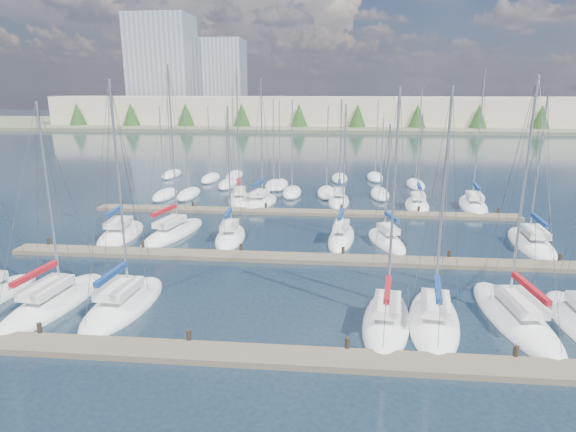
# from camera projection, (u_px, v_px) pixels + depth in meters

# --- Properties ---
(ground) EXTENTS (400.00, 400.00, 0.00)m
(ground) POSITION_uv_depth(u_px,v_px,m) (315.00, 168.00, 79.08)
(ground) COLOR #1C2B38
(ground) RESTS_ON ground
(dock_near) EXTENTS (44.00, 1.93, 1.10)m
(dock_near) POSITION_uv_depth(u_px,v_px,m) (264.00, 356.00, 23.28)
(dock_near) COLOR #6B5E4C
(dock_near) RESTS_ON ground
(dock_mid) EXTENTS (44.00, 1.93, 1.10)m
(dock_mid) POSITION_uv_depth(u_px,v_px,m) (291.00, 258.00, 36.75)
(dock_mid) COLOR #6B5E4C
(dock_mid) RESTS_ON ground
(dock_far) EXTENTS (44.00, 1.93, 1.10)m
(dock_far) POSITION_uv_depth(u_px,v_px,m) (303.00, 212.00, 50.21)
(dock_far) COLOR #6B5E4C
(dock_far) RESTS_ON ground
(sailboat_m) EXTENTS (3.63, 9.57, 12.93)m
(sailboat_m) POSITION_uv_depth(u_px,v_px,m) (531.00, 244.00, 40.05)
(sailboat_m) COLOR white
(sailboat_m) RESTS_ON ground
(sailboat_h) EXTENTS (3.51, 8.14, 13.40)m
(sailboat_h) POSITION_uv_depth(u_px,v_px,m) (121.00, 234.00, 42.68)
(sailboat_h) COLOR white
(sailboat_h) RESTS_ON ground
(sailboat_d) EXTENTS (3.75, 8.55, 13.53)m
(sailboat_d) POSITION_uv_depth(u_px,v_px,m) (386.00, 321.00, 26.75)
(sailboat_d) COLOR white
(sailboat_d) RESTS_ON ground
(sailboat_c) EXTENTS (3.71, 8.60, 13.95)m
(sailboat_c) POSITION_uv_depth(u_px,v_px,m) (124.00, 304.00, 28.82)
(sailboat_c) COLOR white
(sailboat_c) RESTS_ON ground
(sailboat_n) EXTENTS (4.20, 9.02, 15.51)m
(sailboat_n) POSITION_uv_depth(u_px,v_px,m) (240.00, 199.00, 55.73)
(sailboat_n) COLOR white
(sailboat_n) RESTS_ON ground
(sailboat_e) EXTENTS (4.06, 8.90, 13.60)m
(sailboat_e) POSITION_uv_depth(u_px,v_px,m) (434.00, 320.00, 26.84)
(sailboat_e) COLOR white
(sailboat_e) RESTS_ON ground
(sailboat_p) EXTENTS (2.57, 7.20, 12.33)m
(sailboat_p) POSITION_uv_depth(u_px,v_px,m) (339.00, 201.00, 55.06)
(sailboat_p) COLOR white
(sailboat_p) RESTS_ON ground
(sailboat_q) EXTENTS (3.13, 7.51, 10.86)m
(sailboat_q) POSITION_uv_depth(u_px,v_px,m) (417.00, 205.00, 53.01)
(sailboat_q) COLOR white
(sailboat_q) RESTS_ON ground
(sailboat_f) EXTENTS (3.66, 10.28, 14.16)m
(sailboat_f) POSITION_uv_depth(u_px,v_px,m) (514.00, 317.00, 27.17)
(sailboat_f) COLOR white
(sailboat_f) RESTS_ON ground
(sailboat_b) EXTENTS (3.87, 9.59, 12.77)m
(sailboat_b) POSITION_uv_depth(u_px,v_px,m) (53.00, 303.00, 29.01)
(sailboat_b) COLOR white
(sailboat_b) RESTS_ON ground
(sailboat_k) EXTENTS (3.04, 8.11, 12.21)m
(sailboat_k) POSITION_uv_depth(u_px,v_px,m) (341.00, 237.00, 41.64)
(sailboat_k) COLOR white
(sailboat_k) RESTS_ON ground
(sailboat_i) EXTENTS (4.71, 9.93, 15.41)m
(sailboat_i) POSITION_uv_depth(u_px,v_px,m) (173.00, 233.00, 42.99)
(sailboat_i) COLOR white
(sailboat_i) RESTS_ON ground
(sailboat_o) EXTENTS (4.24, 8.12, 14.46)m
(sailboat_o) POSITION_uv_depth(u_px,v_px,m) (261.00, 202.00, 54.31)
(sailboat_o) COLOR white
(sailboat_o) RESTS_ON ground
(sailboat_r) EXTENTS (3.90, 9.84, 15.43)m
(sailboat_r) POSITION_uv_depth(u_px,v_px,m) (473.00, 205.00, 53.06)
(sailboat_r) COLOR white
(sailboat_r) RESTS_ON ground
(sailboat_j) EXTENTS (2.93, 7.18, 12.07)m
(sailboat_j) POSITION_uv_depth(u_px,v_px,m) (230.00, 237.00, 41.81)
(sailboat_j) COLOR white
(sailboat_j) RESTS_ON ground
(sailboat_l) EXTENTS (3.86, 7.16, 10.69)m
(sailboat_l) POSITION_uv_depth(u_px,v_px,m) (386.00, 241.00, 40.70)
(sailboat_l) COLOR white
(sailboat_l) RESTS_ON ground
(distant_boats) EXTENTS (36.93, 20.75, 13.30)m
(distant_boats) POSITION_uv_depth(u_px,v_px,m) (277.00, 185.00, 63.80)
(distant_boats) COLOR #9EA0A5
(distant_boats) RESTS_ON ground
(shoreline) EXTENTS (400.00, 60.00, 38.00)m
(shoreline) POSITION_uv_depth(u_px,v_px,m) (287.00, 104.00, 164.72)
(shoreline) COLOR #666B51
(shoreline) RESTS_ON ground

